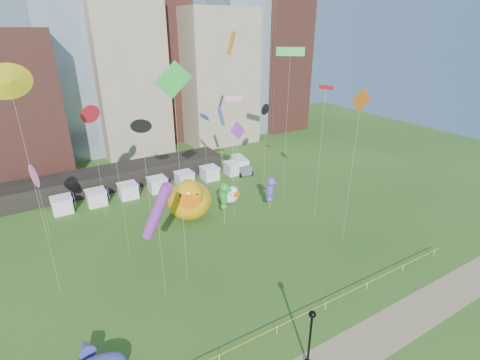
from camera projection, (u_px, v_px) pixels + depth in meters
ground at (277, 334)px, 33.41m from camera, size 160.00×160.00×0.00m
skyline at (114, 51)px, 74.17m from camera, size 101.00×23.00×68.00m
pavilion at (119, 176)px, 64.03m from camera, size 38.00×6.00×3.20m
vendor_tents at (158, 185)px, 61.85m from camera, size 33.24×2.80×2.40m
caution_tape at (277, 328)px, 33.14m from camera, size 50.00×0.06×0.90m
big_duck at (189, 199)px, 52.26m from camera, size 8.94×9.80×6.83m
small_duck at (229, 195)px, 57.59m from camera, size 3.57×4.28×3.07m
seahorse_green at (224, 194)px, 49.72m from camera, size 1.78×1.98×6.51m
seahorse_purple at (270, 188)px, 54.05m from camera, size 1.75×1.94×5.50m
lamppost at (311, 332)px, 29.04m from camera, size 0.61×0.61×5.85m
box_truck at (240, 164)px, 70.18m from camera, size 3.26×6.51×2.65m
kite_0 at (326, 90)px, 45.38m from camera, size 1.05×1.85×19.43m
kite_1 at (35, 175)px, 44.68m from camera, size 0.98×2.88×10.60m
kite_2 at (266, 110)px, 59.33m from camera, size 1.73×1.03×14.45m
kite_3 at (290, 53)px, 50.56m from camera, size 3.44×2.88×23.49m
kite_4 at (108, 102)px, 37.76m from camera, size 0.55×2.76×20.65m
kite_5 at (205, 117)px, 58.44m from camera, size 0.46×2.97×13.09m
kite_6 at (361, 103)px, 41.00m from camera, size 0.15×2.87×19.91m
kite_7 at (238, 132)px, 52.83m from camera, size 2.89×0.58×13.57m
kite_8 at (90, 114)px, 46.85m from camera, size 1.99×1.59×16.82m
kite_9 at (233, 101)px, 45.83m from camera, size 2.27×1.07×18.04m
kite_10 at (141, 126)px, 44.53m from camera, size 1.70×0.84×15.73m
kite_11 at (174, 84)px, 31.55m from camera, size 2.98×1.53×23.57m
kite_12 at (9, 82)px, 29.82m from camera, size 2.77×1.79×23.49m
kite_13 at (221, 116)px, 61.20m from camera, size 1.97×1.67×13.78m
kite_14 at (231, 44)px, 52.13m from camera, size 0.76×2.01×25.59m
kite_15 at (157, 212)px, 33.54m from camera, size 3.25×3.31×13.40m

